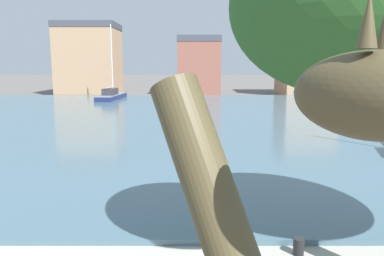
# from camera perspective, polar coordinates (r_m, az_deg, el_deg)

# --- Properties ---
(harbor_water) EXTENTS (91.00, 41.01, 0.27)m
(harbor_water) POSITION_cam_1_polar(r_m,az_deg,el_deg) (28.88, 0.94, 1.49)
(harbor_water) COLOR #476675
(harbor_water) RESTS_ON ground
(quay_edge_coping) EXTENTS (91.00, 0.50, 0.12)m
(quay_edge_coping) POSITION_cam_1_polar(r_m,az_deg,el_deg) (8.89, 3.09, -18.53)
(quay_edge_coping) COLOR #ADA89E
(quay_edge_coping) RESTS_ON ground
(sailboat_navy) EXTENTS (2.31, 8.21, 8.68)m
(sailboat_navy) POSITION_cam_1_polar(r_m,az_deg,el_deg) (44.63, -11.85, 4.73)
(sailboat_navy) COLOR navy
(sailboat_navy) RESTS_ON ground
(mooring_bollard) EXTENTS (0.24, 0.24, 0.50)m
(mooring_bollard) POSITION_cam_1_polar(r_m,az_deg,el_deg) (8.97, 15.92, -17.28)
(mooring_bollard) COLOR #232326
(mooring_bollard) RESTS_ON ground
(townhouse_corner_house) EXTENTS (8.08, 7.25, 9.76)m
(townhouse_corner_house) POSITION_cam_1_polar(r_m,az_deg,el_deg) (54.60, -15.28, 10.03)
(townhouse_corner_house) COLOR tan
(townhouse_corner_house) RESTS_ON ground
(townhouse_tall_gabled) EXTENTS (5.76, 5.58, 7.91)m
(townhouse_tall_gabled) POSITION_cam_1_polar(r_m,az_deg,el_deg) (51.55, 1.10, 9.38)
(townhouse_tall_gabled) COLOR #8E5142
(townhouse_tall_gabled) RESTS_ON ground
(townhouse_wide_warehouse) EXTENTS (7.23, 7.92, 9.40)m
(townhouse_wide_warehouse) POSITION_cam_1_polar(r_m,az_deg,el_deg) (55.36, 17.05, 9.76)
(townhouse_wide_warehouse) COLOR tan
(townhouse_wide_warehouse) RESTS_ON ground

